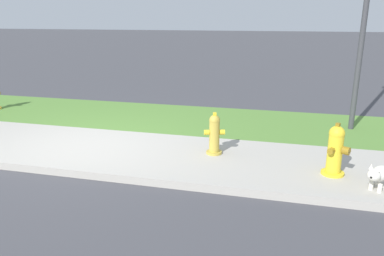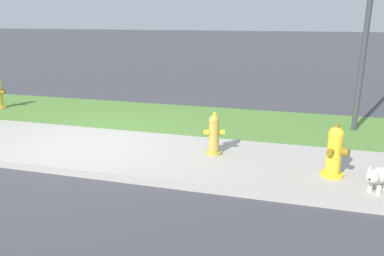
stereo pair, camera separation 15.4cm
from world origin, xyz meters
TOP-DOWN VIEW (x-y plane):
  - ground_plane at (0.00, 0.00)m, footprint 120.00×120.00m
  - sidewalk_pavement at (0.00, 0.00)m, footprint 18.00×2.21m
  - grass_verge at (0.00, 2.40)m, footprint 18.00×2.58m
  - street_curb at (0.00, -1.19)m, footprint 18.00×0.16m
  - fire_hydrant_mid_block at (2.39, 0.25)m, footprint 0.37×0.34m
  - fire_hydrant_across_street at (4.31, -0.20)m, footprint 0.38×0.40m
  - small_white_dog at (4.85, -0.61)m, footprint 0.39×0.47m

SIDE VIEW (x-z plane):
  - ground_plane at x=0.00m, z-range 0.00..0.00m
  - grass_verge at x=0.00m, z-range 0.00..0.01m
  - sidewalk_pavement at x=0.00m, z-range 0.00..0.01m
  - street_curb at x=0.00m, z-range 0.00..0.12m
  - small_white_dog at x=4.85m, z-range 0.02..0.45m
  - fire_hydrant_mid_block at x=2.39m, z-range -0.01..0.74m
  - fire_hydrant_across_street at x=4.31m, z-range -0.01..0.80m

